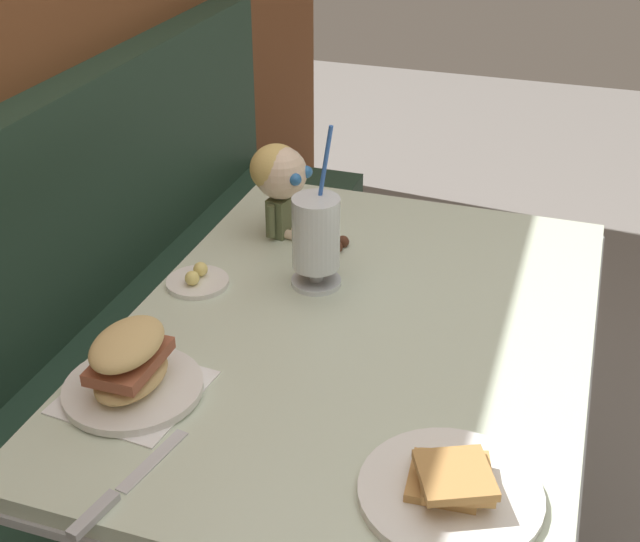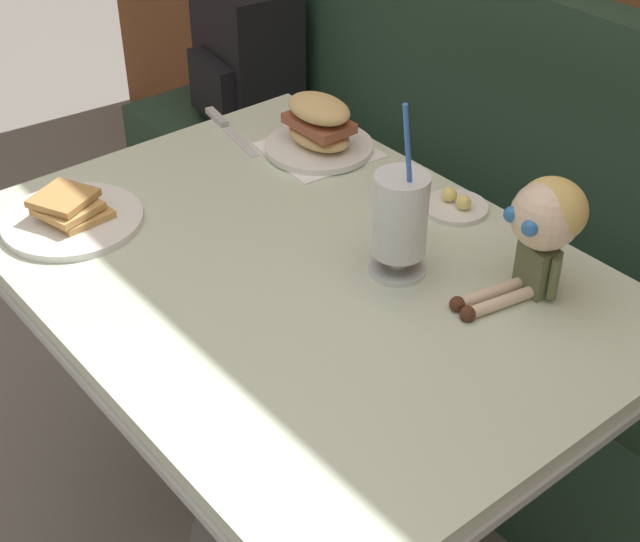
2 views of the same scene
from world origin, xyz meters
TOP-DOWN VIEW (x-y plane):
  - booth_bench at (0.00, 0.81)m, footprint 2.60×0.48m
  - diner_table at (0.00, 0.18)m, footprint 1.11×0.81m
  - toast_plate at (-0.36, -0.05)m, footprint 0.25×0.25m
  - milkshake_glass at (0.12, 0.30)m, footprint 0.10×0.10m
  - sandwich_plate at (-0.29, 0.46)m, footprint 0.22×0.22m
  - butter_saucer at (0.04, 0.51)m, footprint 0.12×0.12m
  - butter_knife at (-0.51, 0.37)m, footprint 0.23×0.06m
  - seated_doll at (0.29, 0.43)m, footprint 0.13×0.23m
  - backpack at (-1.01, 0.78)m, footprint 0.33×0.28m

SIDE VIEW (x-z plane):
  - booth_bench at x=0.00m, z-range -0.17..0.83m
  - diner_table at x=0.00m, z-range 0.17..0.91m
  - backpack at x=-1.01m, z-range 0.46..0.86m
  - butter_knife at x=-0.51m, z-range 0.74..0.75m
  - butter_saucer at x=0.04m, z-range 0.73..0.77m
  - toast_plate at x=-0.36m, z-range 0.73..0.78m
  - sandwich_plate at x=-0.29m, z-range 0.73..0.84m
  - milkshake_glass at x=0.12m, z-range 0.68..1.00m
  - seated_doll at x=0.29m, z-range 0.77..0.97m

